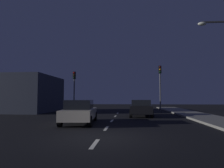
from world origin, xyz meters
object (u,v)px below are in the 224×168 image
(traffic_signal_left, at_px, (74,84))
(traffic_signal_right, at_px, (160,80))
(street_lamp_right, at_px, (223,60))
(car_stopped_ahead, at_px, (141,108))
(car_adjacent_lane, at_px, (80,112))

(traffic_signal_left, xyz_separation_m, traffic_signal_right, (10.23, 0.00, 0.37))
(traffic_signal_left, xyz_separation_m, street_lamp_right, (12.82, -10.12, 0.76))
(traffic_signal_left, relative_size, car_stopped_ahead, 1.13)
(traffic_signal_right, bearing_deg, car_stopped_ahead, -116.43)
(traffic_signal_left, distance_m, car_adjacent_lane, 11.56)
(traffic_signal_right, distance_m, car_adjacent_lane, 13.12)
(traffic_signal_right, height_order, street_lamp_right, street_lamp_right)
(traffic_signal_left, distance_m, car_stopped_ahead, 9.61)
(car_stopped_ahead, distance_m, street_lamp_right, 7.93)
(street_lamp_right, bearing_deg, traffic_signal_right, 104.31)
(traffic_signal_left, bearing_deg, car_adjacent_lane, -72.72)
(car_stopped_ahead, xyz_separation_m, street_lamp_right, (5.12, -5.02, 3.40))
(street_lamp_right, bearing_deg, car_stopped_ahead, 135.57)
(street_lamp_right, bearing_deg, car_adjacent_lane, -176.22)
(traffic_signal_right, distance_m, street_lamp_right, 10.45)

